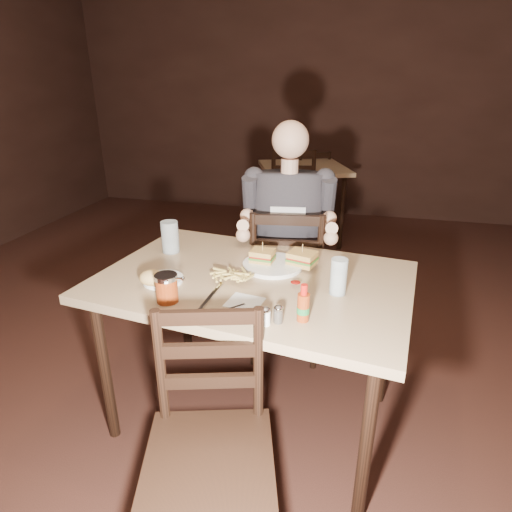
% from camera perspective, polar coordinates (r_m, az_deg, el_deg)
% --- Properties ---
extents(room_shell, '(7.00, 7.00, 7.00)m').
position_cam_1_polar(room_shell, '(1.86, -1.76, 17.40)').
color(room_shell, black).
rests_on(room_shell, ground).
extents(main_table, '(1.42, 1.04, 0.77)m').
position_cam_1_polar(main_table, '(1.89, -0.37, -4.84)').
color(main_table, '#A18460').
rests_on(main_table, ground).
extents(bg_table, '(1.03, 1.03, 0.77)m').
position_cam_1_polar(bg_table, '(4.36, 6.31, 10.69)').
color(bg_table, '#A18460').
rests_on(bg_table, ground).
extents(chair_far, '(0.50, 0.53, 0.94)m').
position_cam_1_polar(chair_far, '(2.52, 4.05, -3.35)').
color(chair_far, black).
rests_on(chair_far, ground).
extents(chair_near, '(0.52, 0.55, 0.89)m').
position_cam_1_polar(chair_near, '(1.52, -6.27, -25.39)').
color(chair_near, black).
rests_on(chair_near, ground).
extents(bg_chair_far, '(0.52, 0.54, 0.85)m').
position_cam_1_polar(bg_chair_far, '(4.95, 7.10, 9.05)').
color(bg_chair_far, black).
rests_on(bg_chair_far, ground).
extents(bg_chair_near, '(0.55, 0.58, 0.98)m').
position_cam_1_polar(bg_chair_near, '(3.87, 5.03, 6.33)').
color(bg_chair_near, black).
rests_on(bg_chair_near, ground).
extents(diner, '(0.57, 0.47, 0.89)m').
position_cam_1_polar(diner, '(2.31, 4.33, 6.48)').
color(diner, '#2C2A2F').
rests_on(diner, chair_far).
extents(dinner_plate, '(0.30, 0.30, 0.02)m').
position_cam_1_polar(dinner_plate, '(1.95, 2.23, -1.34)').
color(dinner_plate, white).
rests_on(dinner_plate, main_table).
extents(sandwich_left, '(0.11, 0.09, 0.09)m').
position_cam_1_polar(sandwich_left, '(1.95, 0.87, 0.44)').
color(sandwich_left, '#E0AC4F').
rests_on(sandwich_left, dinner_plate).
extents(sandwich_right, '(0.14, 0.13, 0.10)m').
position_cam_1_polar(sandwich_right, '(1.94, 6.19, 0.26)').
color(sandwich_right, '#E0AC4F').
rests_on(sandwich_right, dinner_plate).
extents(fries_pile, '(0.24, 0.19, 0.04)m').
position_cam_1_polar(fries_pile, '(1.82, -3.02, -2.34)').
color(fries_pile, '#D3BA62').
rests_on(fries_pile, dinner_plate).
extents(ketchup_dollop, '(0.05, 0.05, 0.01)m').
position_cam_1_polar(ketchup_dollop, '(1.77, 5.30, -3.49)').
color(ketchup_dollop, maroon).
rests_on(ketchup_dollop, dinner_plate).
extents(glass_left, '(0.10, 0.10, 0.16)m').
position_cam_1_polar(glass_left, '(2.14, -11.38, 2.51)').
color(glass_left, silver).
rests_on(glass_left, main_table).
extents(glass_right, '(0.07, 0.07, 0.15)m').
position_cam_1_polar(glass_right, '(1.72, 10.95, -2.71)').
color(glass_right, silver).
rests_on(glass_right, main_table).
extents(hot_sauce, '(0.05, 0.05, 0.14)m').
position_cam_1_polar(hot_sauce, '(1.52, 6.34, -6.22)').
color(hot_sauce, maroon).
rests_on(hot_sauce, main_table).
extents(salt_shaker, '(0.04, 0.04, 0.06)m').
position_cam_1_polar(salt_shaker, '(1.50, 1.27, -8.08)').
color(salt_shaker, white).
rests_on(salt_shaker, main_table).
extents(pepper_shaker, '(0.04, 0.04, 0.06)m').
position_cam_1_polar(pepper_shaker, '(1.52, 2.98, -7.81)').
color(pepper_shaker, '#38332D').
rests_on(pepper_shaker, main_table).
extents(syrup_dispenser, '(0.10, 0.10, 0.11)m').
position_cam_1_polar(syrup_dispenser, '(1.67, -11.81, -4.22)').
color(syrup_dispenser, maroon).
rests_on(syrup_dispenser, main_table).
extents(napkin, '(0.15, 0.14, 0.00)m').
position_cam_1_polar(napkin, '(1.66, -1.52, -6.17)').
color(napkin, white).
rests_on(napkin, main_table).
extents(knife, '(0.02, 0.23, 0.01)m').
position_cam_1_polar(knife, '(1.70, -5.98, -5.30)').
color(knife, silver).
rests_on(knife, napkin).
extents(fork, '(0.10, 0.11, 0.00)m').
position_cam_1_polar(fork, '(1.60, -3.65, -7.09)').
color(fork, silver).
rests_on(fork, napkin).
extents(side_plate, '(0.19, 0.19, 0.01)m').
position_cam_1_polar(side_plate, '(1.86, -12.29, -3.20)').
color(side_plate, white).
rests_on(side_plate, main_table).
extents(bread_roll, '(0.12, 0.10, 0.06)m').
position_cam_1_polar(bread_roll, '(1.80, -13.68, -2.84)').
color(bread_roll, tan).
rests_on(bread_roll, side_plate).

